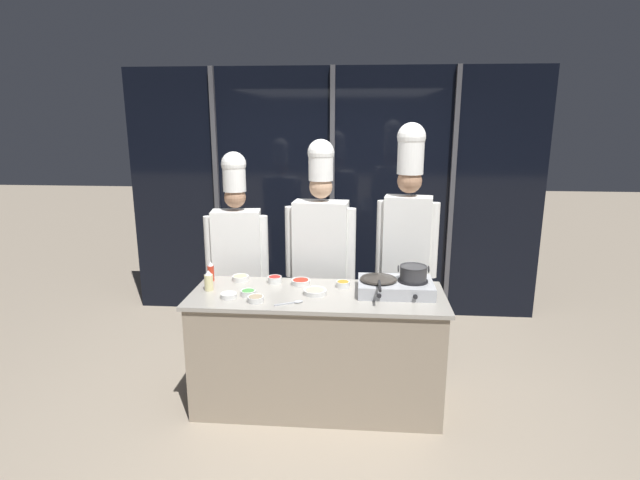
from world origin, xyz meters
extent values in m
plane|color=gray|center=(0.00, 0.00, 0.00)|extent=(24.00, 24.00, 0.00)
cube|color=black|center=(0.00, 1.91, 1.35)|extent=(4.50, 0.04, 2.70)
cube|color=#47474C|center=(-1.28, 1.87, 1.35)|extent=(0.05, 0.05, 2.70)
cube|color=#47474C|center=(0.00, 1.87, 1.35)|extent=(0.05, 0.05, 2.70)
cube|color=#47474C|center=(1.28, 1.87, 1.35)|extent=(0.05, 0.05, 2.70)
cube|color=gray|center=(0.00, 0.00, 0.44)|extent=(1.84, 0.68, 0.88)
cube|color=#A39E93|center=(0.00, 0.00, 0.89)|extent=(1.90, 0.71, 0.03)
cube|color=#B2B5BA|center=(0.58, 0.06, 0.95)|extent=(0.55, 0.38, 0.09)
cylinder|color=black|center=(0.45, 0.06, 1.01)|extent=(0.22, 0.22, 0.01)
cylinder|color=black|center=(0.45, -0.14, 0.95)|extent=(0.03, 0.01, 0.03)
cylinder|color=black|center=(0.71, 0.06, 1.01)|extent=(0.22, 0.22, 0.01)
cylinder|color=black|center=(0.71, -0.14, 0.95)|extent=(0.03, 0.01, 0.03)
cylinder|color=#38332D|center=(0.45, 0.06, 1.02)|extent=(0.26, 0.26, 0.01)
cone|color=#38332D|center=(0.45, 0.06, 1.03)|extent=(0.28, 0.28, 0.04)
cylinder|color=black|center=(0.45, -0.17, 1.04)|extent=(0.02, 0.21, 0.02)
cylinder|color=#333335|center=(0.71, 0.06, 1.06)|extent=(0.20, 0.20, 0.10)
torus|color=#333335|center=(0.71, 0.06, 1.12)|extent=(0.20, 0.20, 0.01)
torus|color=#333335|center=(0.60, 0.06, 1.10)|extent=(0.01, 0.05, 0.05)
torus|color=#333335|center=(0.82, 0.06, 1.10)|extent=(0.01, 0.05, 0.05)
cylinder|color=beige|center=(-0.83, 0.01, 0.97)|extent=(0.07, 0.07, 0.12)
cone|color=white|center=(-0.83, 0.01, 1.05)|extent=(0.06, 0.06, 0.03)
cylinder|color=red|center=(-0.87, 0.23, 0.97)|extent=(0.05, 0.05, 0.13)
cone|color=white|center=(-0.87, 0.23, 1.05)|extent=(0.04, 0.04, 0.04)
cylinder|color=white|center=(-0.42, -0.20, 0.92)|extent=(0.12, 0.12, 0.04)
torus|color=white|center=(-0.42, -0.20, 0.94)|extent=(0.12, 0.12, 0.01)
cylinder|color=#9E896B|center=(-0.42, -0.20, 0.94)|extent=(0.10, 0.10, 0.02)
cylinder|color=white|center=(-0.15, 0.20, 0.92)|extent=(0.15, 0.15, 0.04)
torus|color=white|center=(-0.15, 0.20, 0.94)|extent=(0.15, 0.15, 0.01)
cylinder|color=#B22D1E|center=(-0.15, 0.20, 0.94)|extent=(0.12, 0.12, 0.02)
cylinder|color=white|center=(-0.36, 0.22, 0.93)|extent=(0.11, 0.11, 0.05)
torus|color=white|center=(-0.36, 0.22, 0.95)|extent=(0.11, 0.11, 0.01)
cylinder|color=red|center=(-0.36, 0.22, 0.94)|extent=(0.09, 0.09, 0.03)
cylinder|color=white|center=(0.19, 0.16, 0.93)|extent=(0.11, 0.11, 0.04)
torus|color=white|center=(0.19, 0.16, 0.95)|extent=(0.11, 0.11, 0.01)
cylinder|color=orange|center=(0.19, 0.16, 0.94)|extent=(0.09, 0.09, 0.02)
cylinder|color=white|center=(-0.02, -0.01, 0.92)|extent=(0.17, 0.17, 0.03)
torus|color=white|center=(-0.02, -0.01, 0.94)|extent=(0.17, 0.17, 0.01)
cylinder|color=#EAA893|center=(-0.02, -0.01, 0.93)|extent=(0.14, 0.14, 0.02)
cylinder|color=white|center=(-0.64, -0.14, 0.92)|extent=(0.12, 0.12, 0.03)
torus|color=white|center=(-0.64, -0.14, 0.94)|extent=(0.12, 0.12, 0.01)
cylinder|color=silver|center=(-0.64, -0.14, 0.93)|extent=(0.10, 0.10, 0.02)
cylinder|color=white|center=(-0.64, 0.25, 0.93)|extent=(0.13, 0.13, 0.04)
torus|color=white|center=(-0.64, 0.25, 0.94)|extent=(0.13, 0.13, 0.01)
cylinder|color=#E0C689|center=(-0.64, 0.25, 0.94)|extent=(0.11, 0.11, 0.02)
cylinder|color=white|center=(-0.50, -0.09, 0.93)|extent=(0.11, 0.11, 0.04)
torus|color=white|center=(-0.50, -0.09, 0.95)|extent=(0.11, 0.11, 0.01)
cylinder|color=#4C9E47|center=(-0.50, -0.09, 0.94)|extent=(0.09, 0.09, 0.02)
cube|color=#B2B5BA|center=(-0.21, -0.24, 0.91)|extent=(0.14, 0.08, 0.01)
ellipsoid|color=#B2B5BA|center=(-0.12, -0.19, 0.91)|extent=(0.08, 0.07, 0.02)
cylinder|color=#4C4C51|center=(-0.65, 0.66, 0.39)|extent=(0.11, 0.11, 0.78)
cylinder|color=#4C4C51|center=(-0.87, 0.64, 0.39)|extent=(0.11, 0.11, 0.78)
cube|color=white|center=(-0.76, 0.65, 1.09)|extent=(0.44, 0.27, 0.63)
cylinder|color=white|center=(-0.53, 0.65, 1.07)|extent=(0.08, 0.08, 0.58)
cylinder|color=white|center=(-0.99, 0.59, 1.07)|extent=(0.08, 0.08, 0.58)
sphere|color=#A87A5B|center=(-0.76, 0.65, 1.52)|extent=(0.18, 0.18, 0.18)
cylinder|color=white|center=(-0.76, 0.65, 1.68)|extent=(0.19, 0.19, 0.23)
sphere|color=white|center=(-0.76, 0.65, 1.80)|extent=(0.21, 0.21, 0.21)
cylinder|color=#232326|center=(0.10, 0.65, 0.41)|extent=(0.12, 0.12, 0.82)
cylinder|color=#232326|center=(-0.15, 0.67, 0.41)|extent=(0.12, 0.12, 0.82)
cube|color=white|center=(-0.03, 0.66, 1.16)|extent=(0.48, 0.27, 0.67)
cylinder|color=white|center=(0.23, 0.61, 1.14)|extent=(0.09, 0.09, 0.61)
cylinder|color=white|center=(-0.29, 0.65, 1.14)|extent=(0.09, 0.09, 0.61)
sphere|color=tan|center=(-0.03, 0.66, 1.61)|extent=(0.20, 0.20, 0.20)
cylinder|color=white|center=(-0.03, 0.66, 1.78)|extent=(0.21, 0.21, 0.23)
sphere|color=white|center=(-0.03, 0.66, 1.90)|extent=(0.22, 0.22, 0.22)
cylinder|color=#2D3856|center=(0.81, 0.63, 0.43)|extent=(0.10, 0.10, 0.85)
cylinder|color=#2D3856|center=(0.60, 0.66, 0.43)|extent=(0.10, 0.10, 0.85)
cube|color=white|center=(0.71, 0.64, 1.20)|extent=(0.42, 0.26, 0.69)
cylinder|color=white|center=(0.92, 0.58, 1.19)|extent=(0.08, 0.08, 0.64)
cylinder|color=white|center=(0.49, 0.64, 1.19)|extent=(0.08, 0.08, 0.64)
sphere|color=#A87A5B|center=(0.71, 0.64, 1.67)|extent=(0.20, 0.20, 0.20)
cylinder|color=white|center=(0.71, 0.64, 1.88)|extent=(0.21, 0.21, 0.30)
sphere|color=white|center=(0.71, 0.64, 2.03)|extent=(0.23, 0.23, 0.23)
camera|label=1|loc=(0.30, -3.49, 2.19)|focal=28.00mm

